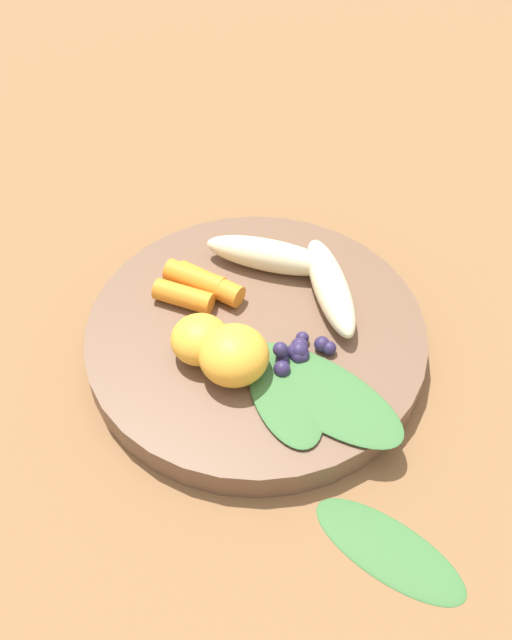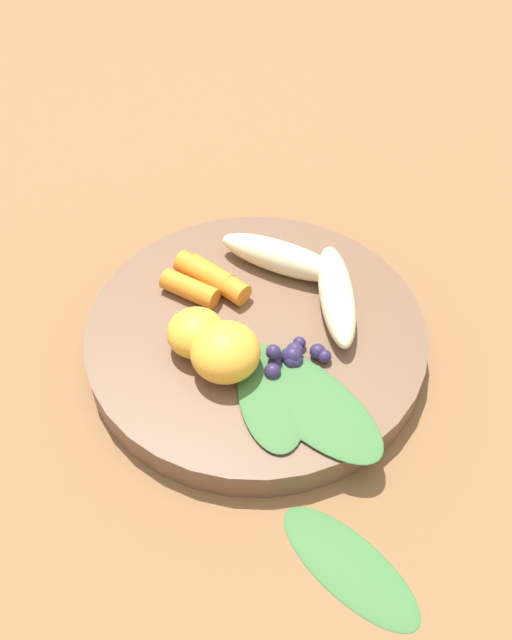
{
  "view_description": "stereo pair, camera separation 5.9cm",
  "coord_description": "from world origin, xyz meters",
  "px_view_note": "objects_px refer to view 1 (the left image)",
  "views": [
    {
      "loc": [
        0.38,
        -0.08,
        0.47
      ],
      "look_at": [
        0.0,
        0.0,
        0.04
      ],
      "focal_mm": 41.72,
      "sensor_mm": 36.0,
      "label": 1
    },
    {
      "loc": [
        0.39,
        -0.02,
        0.47
      ],
      "look_at": [
        0.0,
        0.0,
        0.04
      ],
      "focal_mm": 41.72,
      "sensor_mm": 36.0,
      "label": 2
    }
  ],
  "objects_px": {
    "banana_peeled_right": "(330,287)",
    "kale_leaf_stray": "(389,549)",
    "orange_segment_near": "(234,355)",
    "banana_peeled_left": "(269,255)",
    "bowl": "(256,339)"
  },
  "relations": [
    {
      "from": "bowl",
      "to": "banana_peeled_left",
      "type": "xyz_separation_m",
      "value": [
        -0.07,
        0.03,
        0.03
      ]
    },
    {
      "from": "bowl",
      "to": "orange_segment_near",
      "type": "distance_m",
      "value": 0.06
    },
    {
      "from": "kale_leaf_stray",
      "to": "bowl",
      "type": "bearing_deg",
      "value": 154.1
    },
    {
      "from": "banana_peeled_right",
      "to": "orange_segment_near",
      "type": "height_order",
      "value": "orange_segment_near"
    },
    {
      "from": "orange_segment_near",
      "to": "kale_leaf_stray",
      "type": "height_order",
      "value": "orange_segment_near"
    },
    {
      "from": "kale_leaf_stray",
      "to": "orange_segment_near",
      "type": "bearing_deg",
      "value": 165.93
    },
    {
      "from": "banana_peeled_left",
      "to": "banana_peeled_right",
      "type": "distance_m",
      "value": 0.06
    },
    {
      "from": "banana_peeled_right",
      "to": "kale_leaf_stray",
      "type": "relative_size",
      "value": 0.98
    },
    {
      "from": "bowl",
      "to": "banana_peeled_left",
      "type": "height_order",
      "value": "banana_peeled_left"
    },
    {
      "from": "bowl",
      "to": "kale_leaf_stray",
      "type": "bearing_deg",
      "value": 14.9
    },
    {
      "from": "bowl",
      "to": "orange_segment_near",
      "type": "bearing_deg",
      "value": -32.78
    },
    {
      "from": "bowl",
      "to": "kale_leaf_stray",
      "type": "xyz_separation_m",
      "value": [
        0.19,
        0.05,
        -0.01
      ]
    },
    {
      "from": "banana_peeled_left",
      "to": "orange_segment_near",
      "type": "xyz_separation_m",
      "value": [
        0.11,
        -0.05,
        0.01
      ]
    },
    {
      "from": "banana_peeled_right",
      "to": "orange_segment_near",
      "type": "distance_m",
      "value": 0.11
    },
    {
      "from": "banana_peeled_left",
      "to": "orange_segment_near",
      "type": "relative_size",
      "value": 2.09
    }
  ]
}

